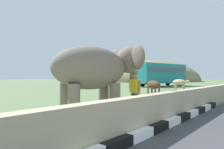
{
  "coord_description": "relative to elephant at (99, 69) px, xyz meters",
  "views": [
    {
      "loc": [
        -3.06,
        1.13,
        1.52
      ],
      "look_at": [
        2.88,
        6.21,
        1.6
      ],
      "focal_mm": 31.78,
      "sensor_mm": 36.0,
      "label": 1
    }
  ],
  "objects": [
    {
      "name": "cow_near",
      "position": [
        7.98,
        1.95,
        -0.96
      ],
      "size": [
        1.17,
        1.89,
        1.23
      ],
      "color": "#473323",
      "rests_on": "ground_plane"
    },
    {
      "name": "barrier_parapet",
      "position": [
        -0.63,
        -2.7,
        -1.33
      ],
      "size": [
        28.0,
        0.36,
        1.0
      ],
      "primitive_type": "cube",
      "color": "tan",
      "rests_on": "ground_plane"
    },
    {
      "name": "hill_east",
      "position": [
        52.37,
        26.94,
        -1.83
      ],
      "size": [
        36.91,
        29.53,
        13.59
      ],
      "color": "#776D52",
      "rests_on": "ground_plane"
    },
    {
      "name": "cow_mid",
      "position": [
        15.66,
        2.89,
        -0.96
      ],
      "size": [
        0.62,
        1.89,
        1.23
      ],
      "color": "tan",
      "rests_on": "ground_plane"
    },
    {
      "name": "bus_teal",
      "position": [
        23.01,
        8.72,
        0.26
      ],
      "size": [
        9.96,
        4.42,
        3.5
      ],
      "color": "teal",
      "rests_on": "ground_plane"
    },
    {
      "name": "person_handler",
      "position": [
        1.27,
        -0.87,
        -0.9
      ],
      "size": [
        0.29,
        0.64,
        1.66
      ],
      "color": "navy",
      "rests_on": "ground_plane"
    },
    {
      "name": "elephant",
      "position": [
        0.0,
        0.0,
        0.0
      ],
      "size": [
        4.08,
        2.97,
        2.83
      ],
      "color": "#75675D",
      "rests_on": "ground_plane"
    }
  ]
}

